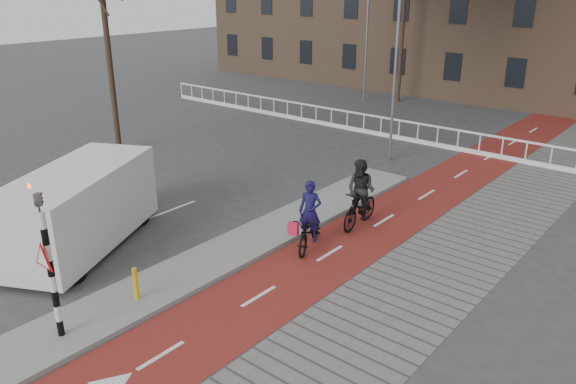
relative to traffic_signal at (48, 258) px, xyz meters
The scene contains 14 objects.
ground 2.90m from the traffic_signal, 73.47° to the left, with size 120.00×120.00×0.00m, color #38383A.
bike_lane 12.36m from the traffic_signal, 80.09° to the left, with size 2.50×60.00×0.01m, color maroon.
sidewalk 13.13m from the traffic_signal, 67.82° to the left, with size 3.00×60.00×0.01m, color slate.
curb_island 6.32m from the traffic_signal, 90.95° to the left, with size 1.80×16.00×0.12m, color gray.
traffic_signal is the anchor object (origin of this frame).
bollard 2.44m from the traffic_signal, 88.53° to the left, with size 0.12×0.12×0.82m, color #FBB40D.
cyclist_near 7.20m from the traffic_signal, 78.33° to the left, with size 1.36×2.08×2.04m.
cyclist_far 9.39m from the traffic_signal, 79.49° to the left, with size 0.99×2.08×2.16m.
van 4.69m from the traffic_signal, 142.63° to the left, with size 4.42×5.82×2.33m.
railing 19.60m from the traffic_signal, 103.02° to the left, with size 28.00×0.10×0.99m.
tree_left 14.63m from the traffic_signal, 140.50° to the left, with size 0.25×0.25×8.38m, color black.
tree_mid 28.03m from the traffic_signal, 104.39° to the left, with size 0.25×0.25×8.60m, color black.
streetlight_near 15.96m from the traffic_signal, 93.83° to the left, with size 0.12×0.12×7.45m, color slate.
streetlight_left 27.41m from the traffic_signal, 108.66° to the left, with size 0.12×0.12×7.38m, color slate.
Camera 1 is at (9.68, -6.76, 7.31)m, focal length 35.00 mm.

